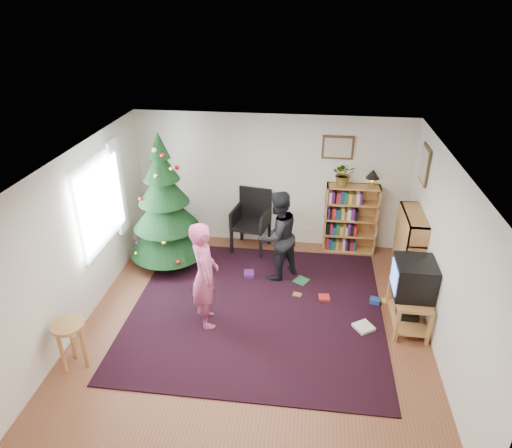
# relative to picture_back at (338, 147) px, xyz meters

# --- Properties ---
(floor) EXTENTS (5.00, 5.00, 0.00)m
(floor) POSITION_rel_picture_back_xyz_m (-1.15, -2.48, -1.95)
(floor) COLOR brown
(floor) RESTS_ON ground
(ceiling) EXTENTS (5.00, 5.00, 0.00)m
(ceiling) POSITION_rel_picture_back_xyz_m (-1.15, -2.48, 0.55)
(ceiling) COLOR white
(ceiling) RESTS_ON wall_back
(wall_back) EXTENTS (5.00, 0.02, 2.50)m
(wall_back) POSITION_rel_picture_back_xyz_m (-1.15, 0.02, -0.70)
(wall_back) COLOR silver
(wall_back) RESTS_ON floor
(wall_front) EXTENTS (5.00, 0.02, 2.50)m
(wall_front) POSITION_rel_picture_back_xyz_m (-1.15, -4.97, -0.70)
(wall_front) COLOR silver
(wall_front) RESTS_ON floor
(wall_left) EXTENTS (0.02, 5.00, 2.50)m
(wall_left) POSITION_rel_picture_back_xyz_m (-3.65, -2.48, -0.70)
(wall_left) COLOR silver
(wall_left) RESTS_ON floor
(wall_right) EXTENTS (0.02, 5.00, 2.50)m
(wall_right) POSITION_rel_picture_back_xyz_m (1.35, -2.48, -0.70)
(wall_right) COLOR silver
(wall_right) RESTS_ON floor
(rug) EXTENTS (3.80, 3.60, 0.02)m
(rug) POSITION_rel_picture_back_xyz_m (-1.15, -2.17, -1.94)
(rug) COLOR black
(rug) RESTS_ON floor
(window_pane) EXTENTS (0.04, 1.20, 1.40)m
(window_pane) POSITION_rel_picture_back_xyz_m (-3.62, -1.88, -0.45)
(window_pane) COLOR silver
(window_pane) RESTS_ON wall_left
(curtain) EXTENTS (0.06, 0.35, 1.60)m
(curtain) POSITION_rel_picture_back_xyz_m (-3.58, -1.18, -0.45)
(curtain) COLOR white
(curtain) RESTS_ON wall_left
(picture_back) EXTENTS (0.55, 0.03, 0.42)m
(picture_back) POSITION_rel_picture_back_xyz_m (0.00, 0.00, 0.00)
(picture_back) COLOR #4C3319
(picture_back) RESTS_ON wall_back
(picture_right) EXTENTS (0.03, 0.50, 0.60)m
(picture_right) POSITION_rel_picture_back_xyz_m (1.33, -0.73, 0.00)
(picture_right) COLOR #4C3319
(picture_right) RESTS_ON wall_right
(christmas_tree) EXTENTS (1.33, 1.33, 2.41)m
(christmas_tree) POSITION_rel_picture_back_xyz_m (-2.87, -1.02, -0.94)
(christmas_tree) COLOR #3F2816
(christmas_tree) RESTS_ON rug
(bookshelf_back) EXTENTS (0.95, 0.30, 1.30)m
(bookshelf_back) POSITION_rel_picture_back_xyz_m (0.33, -0.14, -1.29)
(bookshelf_back) COLOR #B2713F
(bookshelf_back) RESTS_ON floor
(bookshelf_right) EXTENTS (0.30, 0.95, 1.30)m
(bookshelf_right) POSITION_rel_picture_back_xyz_m (1.19, -1.17, -1.29)
(bookshelf_right) COLOR #B2713F
(bookshelf_right) RESTS_ON floor
(tv_stand) EXTENTS (0.49, 0.88, 0.55)m
(tv_stand) POSITION_rel_picture_back_xyz_m (1.07, -2.23, -1.63)
(tv_stand) COLOR #B2713F
(tv_stand) RESTS_ON floor
(crt_tv) EXTENTS (0.55, 0.59, 0.52)m
(crt_tv) POSITION_rel_picture_back_xyz_m (1.07, -2.23, -1.14)
(crt_tv) COLOR black
(crt_tv) RESTS_ON tv_stand
(armchair) EXTENTS (0.73, 0.73, 1.14)m
(armchair) POSITION_rel_picture_back_xyz_m (-1.49, -0.21, -1.33)
(armchair) COLOR black
(armchair) RESTS_ON rug
(stool) EXTENTS (0.41, 0.41, 0.69)m
(stool) POSITION_rel_picture_back_xyz_m (-3.35, -3.64, -1.42)
(stool) COLOR #B2713F
(stool) RESTS_ON floor
(person_standing) EXTENTS (0.58, 0.70, 1.64)m
(person_standing) POSITION_rel_picture_back_xyz_m (-1.84, -2.55, -1.13)
(person_standing) COLOR #AF466D
(person_standing) RESTS_ON rug
(person_by_chair) EXTENTS (0.96, 0.96, 1.57)m
(person_by_chair) POSITION_rel_picture_back_xyz_m (-0.93, -1.21, -1.17)
(person_by_chair) COLOR black
(person_by_chair) RESTS_ON rug
(potted_plant) EXTENTS (0.42, 0.37, 0.44)m
(potted_plant) POSITION_rel_picture_back_xyz_m (0.13, -0.14, -0.43)
(potted_plant) COLOR gray
(potted_plant) RESTS_ON bookshelf_back
(table_lamp) EXTENTS (0.24, 0.24, 0.32)m
(table_lamp) POSITION_rel_picture_back_xyz_m (0.63, -0.14, -0.43)
(table_lamp) COLOR #A57F33
(table_lamp) RESTS_ON bookshelf_back
(floor_clutter) EXTENTS (2.43, 1.35, 0.08)m
(floor_clutter) POSITION_rel_picture_back_xyz_m (-0.09, -1.74, -1.91)
(floor_clutter) COLOR #A51E19
(floor_clutter) RESTS_ON rug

